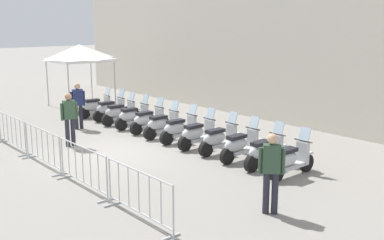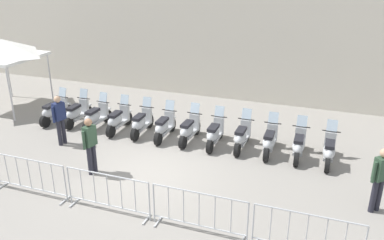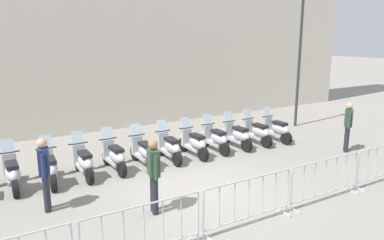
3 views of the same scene
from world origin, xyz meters
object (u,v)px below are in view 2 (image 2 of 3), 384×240
at_px(motorcycle_4, 141,123).
at_px(motorcycle_9, 269,141).
at_px(motorcycle_6, 189,130).
at_px(officer_mid_plaza, 90,143).
at_px(motorcycle_0, 54,111).
at_px(motorcycle_3, 118,120).
at_px(motorcycle_5, 164,127).
at_px(barrier_segment_3, 199,213).
at_px(motorcycle_11, 329,150).
at_px(motorcycle_2, 96,117).
at_px(barrier_segment_1, 30,177).
at_px(motorcycle_7, 215,134).
at_px(motorcycle_10, 299,145).
at_px(canopy_tent, 3,49).
at_px(motorcycle_1, 77,113).
at_px(motorcycle_8, 242,137).
at_px(barrier_segment_4, 306,236).
at_px(officer_near_row_end, 380,177).
at_px(officer_by_barriers, 60,117).
at_px(barrier_segment_2, 108,193).

height_order(motorcycle_4, motorcycle_9, same).
height_order(motorcycle_6, officer_mid_plaza, officer_mid_plaza).
bearing_deg(motorcycle_0, motorcycle_3, 1.71).
relative_size(motorcycle_5, barrier_segment_3, 0.75).
relative_size(motorcycle_4, motorcycle_9, 1.00).
bearing_deg(motorcycle_11, motorcycle_4, -179.59).
bearing_deg(motorcycle_2, barrier_segment_1, -78.76).
relative_size(motorcycle_7, motorcycle_10, 1.00).
bearing_deg(motorcycle_2, motorcycle_10, 1.43).
relative_size(motorcycle_6, canopy_tent, 0.59).
xyz_separation_m(motorcycle_4, motorcycle_9, (4.57, 0.08, 0.00)).
xyz_separation_m(motorcycle_1, motorcycle_4, (2.74, -0.02, 0.00)).
bearing_deg(motorcycle_6, motorcycle_11, 0.41).
distance_m(motorcycle_5, motorcycle_6, 0.91).
bearing_deg(motorcycle_5, motorcycle_11, 0.83).
distance_m(motorcycle_2, motorcycle_8, 5.49).
xyz_separation_m(motorcycle_8, barrier_segment_4, (2.52, -4.56, 0.07)).
relative_size(motorcycle_0, motorcycle_10, 1.00).
xyz_separation_m(motorcycle_9, motorcycle_11, (1.83, -0.03, 0.00)).
distance_m(motorcycle_6, officer_near_row_end, 6.21).
height_order(motorcycle_8, officer_near_row_end, officer_near_row_end).
bearing_deg(officer_near_row_end, officer_by_barriers, 177.19).
height_order(motorcycle_2, motorcycle_3, same).
bearing_deg(motorcycle_7, officer_mid_plaza, -132.99).
height_order(motorcycle_8, canopy_tent, canopy_tent).
bearing_deg(motorcycle_3, motorcycle_4, 3.07).
bearing_deg(officer_near_row_end, motorcycle_7, 156.15).
bearing_deg(motorcycle_8, barrier_segment_4, -61.11).
height_order(motorcycle_2, motorcycle_9, same).
height_order(motorcycle_5, motorcycle_10, same).
bearing_deg(motorcycle_0, barrier_segment_3, -30.29).
bearing_deg(motorcycle_2, motorcycle_6, 1.55).
height_order(motorcycle_9, motorcycle_10, same).
xyz_separation_m(motorcycle_1, barrier_segment_4, (8.91, -4.48, 0.07)).
bearing_deg(motorcycle_3, motorcycle_1, 177.93).
height_order(motorcycle_5, motorcycle_11, same).
xyz_separation_m(motorcycle_7, motorcycle_9, (1.83, 0.07, 0.00)).
distance_m(motorcycle_5, barrier_segment_2, 4.51).
distance_m(motorcycle_5, motorcycle_10, 4.57).
distance_m(motorcycle_11, officer_mid_plaza, 7.16).
bearing_deg(officer_near_row_end, motorcycle_10, 133.66).
relative_size(motorcycle_1, motorcycle_3, 1.00).
bearing_deg(motorcycle_6, barrier_segment_1, -121.28).
height_order(barrier_segment_2, officer_by_barriers, officer_by_barriers).
xyz_separation_m(officer_near_row_end, officer_mid_plaza, (-7.69, -0.85, 0.00)).
distance_m(motorcycle_4, barrier_segment_3, 5.88).
relative_size(motorcycle_3, motorcycle_6, 1.00).
height_order(motorcycle_5, motorcycle_8, same).
bearing_deg(barrier_segment_2, barrier_segment_3, 0.71).
xyz_separation_m(motorcycle_5, motorcycle_7, (1.83, 0.05, 0.00)).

